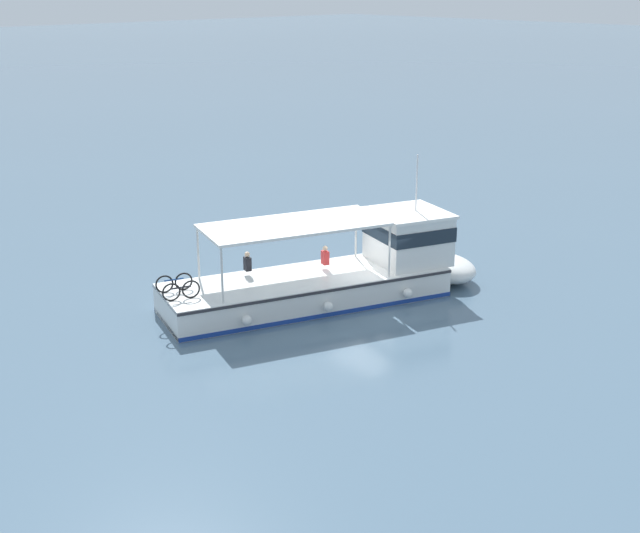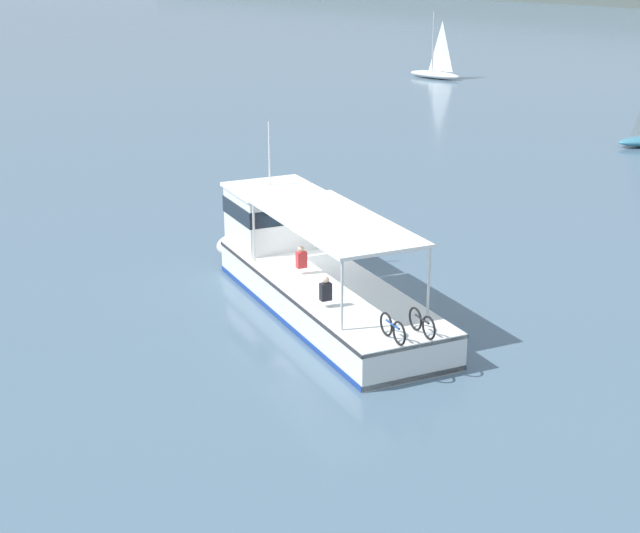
{
  "view_description": "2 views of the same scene",
  "coord_description": "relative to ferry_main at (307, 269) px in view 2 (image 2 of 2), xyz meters",
  "views": [
    {
      "loc": [
        22.54,
        21.13,
        11.66
      ],
      "look_at": [
        1.66,
        -1.07,
        1.4
      ],
      "focal_mm": 48.08,
      "sensor_mm": 36.0,
      "label": 1
    },
    {
      "loc": [
        22.54,
        -20.89,
        11.27
      ],
      "look_at": [
        1.66,
        -1.07,
        1.4
      ],
      "focal_mm": 54.18,
      "sensor_mm": 36.0,
      "label": 2
    }
  ],
  "objects": [
    {
      "name": "ground_plane",
      "position": [
        -0.69,
        0.74,
        -1.01
      ],
      "size": [
        400.0,
        400.0,
        0.0
      ],
      "primitive_type": "plane",
      "color": "slate"
    },
    {
      "name": "ferry_main",
      "position": [
        0.0,
        0.0,
        0.0
      ],
      "size": [
        13.03,
        6.96,
        5.32
      ],
      "color": "white",
      "rests_on": "ground"
    },
    {
      "name": "sailboat_off_bow",
      "position": [
        -30.69,
        43.04,
        -0.47
      ],
      "size": [
        4.92,
        1.87,
        5.4
      ],
      "color": "white",
      "rests_on": "ground"
    }
  ]
}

